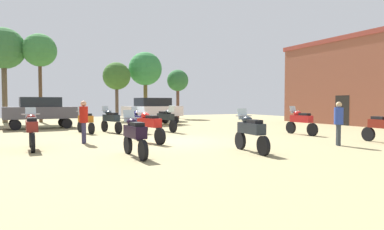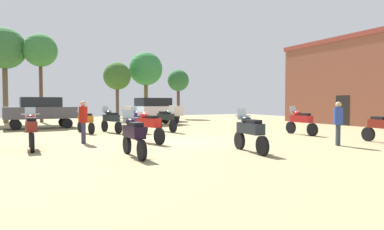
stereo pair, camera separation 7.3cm
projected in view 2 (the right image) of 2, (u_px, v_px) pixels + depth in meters
ground_plane at (170, 142)px, 14.11m from camera, size 44.00×52.00×0.02m
motorcycle_1 at (166, 119)px, 18.84m from camera, size 0.69×2.27×1.51m
motorcycle_2 at (250, 131)px, 11.03m from camera, size 0.62×2.16×1.47m
motorcycle_3 at (139, 120)px, 18.11m from camera, size 0.62×2.17×1.45m
motorcycle_5 at (31, 129)px, 11.70m from camera, size 0.62×2.27×1.50m
motorcycle_6 at (384, 126)px, 13.44m from camera, size 0.62×2.06×1.45m
motorcycle_7 at (148, 125)px, 13.62m from camera, size 0.76×2.25×1.50m
motorcycle_9 at (134, 134)px, 10.10m from camera, size 0.62×2.07×1.44m
motorcycle_10 at (111, 120)px, 18.21m from camera, size 0.81×2.18×1.47m
motorcycle_11 at (301, 121)px, 16.98m from camera, size 0.62×2.15×1.48m
motorcycle_12 at (85, 120)px, 17.85m from camera, size 0.77×2.02×1.44m
car_1 at (41, 110)px, 20.97m from camera, size 4.44×2.15×2.00m
car_4 at (153, 109)px, 24.52m from camera, size 4.55×2.51×2.00m
person_1 at (83, 118)px, 13.43m from camera, size 0.44×0.44×1.74m
person_2 at (338, 120)px, 12.71m from camera, size 0.48×0.48×1.70m
tree_3 at (117, 77)px, 30.24m from camera, size 2.53×2.53×5.36m
tree_4 at (4, 49)px, 26.64m from camera, size 3.33×3.33×7.73m
tree_5 at (178, 81)px, 33.88m from camera, size 2.22×2.22×5.04m
tree_6 at (146, 69)px, 32.30m from camera, size 3.26×3.26×6.60m
tree_7 at (40, 51)px, 27.30m from camera, size 2.72×2.72×7.37m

